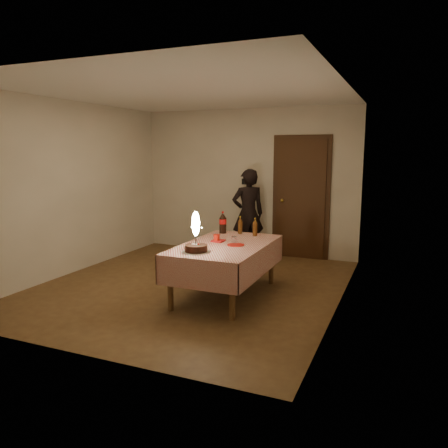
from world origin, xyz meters
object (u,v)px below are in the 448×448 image
Objects in this scene: amber_bottle_left at (240,226)px; birthday_cake at (196,242)px; amber_bottle_right at (255,227)px; photographer at (248,214)px; red_cup at (217,238)px; clear_cup at (234,240)px; red_plate at (236,245)px; cola_bottle at (223,223)px; dining_table at (226,251)px.

birthday_cake is at bearing -93.14° from amber_bottle_left.
photographer is at bearing 113.49° from amber_bottle_right.
photographer is (-0.60, 1.39, -0.02)m from amber_bottle_right.
amber_bottle_right is (0.33, 0.58, 0.07)m from red_cup.
red_cup is 0.25m from clear_cup.
amber_bottle_left reaches higher than red_plate.
clear_cup is at bearing -55.20° from cola_bottle.
red_plate is 0.14× the size of photographer.
cola_bottle is 0.49m from amber_bottle_right.
photographer is (-0.58, 2.06, 0.09)m from red_plate.
red_plate reaches higher than dining_table.
dining_table is 0.18m from red_plate.
dining_table is 17.20× the size of red_cup.
amber_bottle_left reaches higher than dining_table.
amber_bottle_left is at bearing 96.01° from dining_table.
photographer reaches higher than red_cup.
red_cup is at bearing 162.73° from red_plate.
amber_bottle_right is at bearing 60.37° from red_cup.
clear_cup is 0.35× the size of amber_bottle_left.
photographer is at bearing 105.70° from red_plate.
birthday_cake is 2.61m from photographer.
amber_bottle_right is at bearing 82.38° from clear_cup.
red_plate is at bearing -55.70° from cola_bottle.
dining_table is at bearing -25.61° from red_cup.
photographer reaches higher than birthday_cake.
cola_bottle reaches higher than clear_cup.
dining_table is at bearing -64.28° from cola_bottle.
dining_table is 0.61m from birthday_cake.
cola_bottle reaches higher than amber_bottle_right.
dining_table is 0.76m from amber_bottle_left.
clear_cup is (0.24, 0.62, -0.08)m from birthday_cake.
dining_table is 19.11× the size of clear_cup.
dining_table is at bearing 75.02° from birthday_cake.
cola_bottle is (-0.32, 0.67, 0.25)m from dining_table.
red_plate is 0.11m from clear_cup.
cola_bottle reaches higher than dining_table.
photographer reaches higher than dining_table.
cola_bottle is 1.38m from photographer.
red_cup is at bearing 154.39° from dining_table.
cola_bottle reaches higher than amber_bottle_left.
cola_bottle is at bearing 124.30° from red_plate.
red_plate is 0.86× the size of amber_bottle_right.
red_plate is 0.32m from red_cup.
red_plate is 2.20× the size of red_cup.
birthday_cake reaches higher than cola_bottle.
cola_bottle is 0.20× the size of photographer.
birthday_cake reaches higher than dining_table.
birthday_cake is at bearing -81.77° from cola_bottle.
clear_cup is at bearing 120.88° from red_plate.
amber_bottle_left is at bearing -74.86° from photographer.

